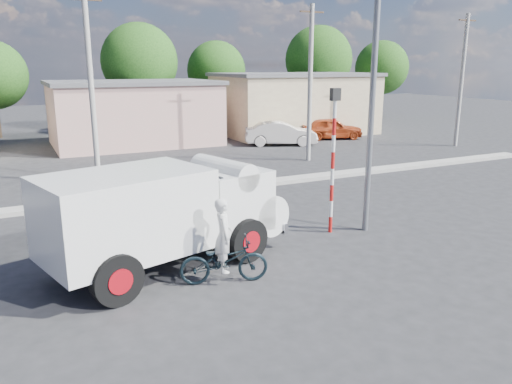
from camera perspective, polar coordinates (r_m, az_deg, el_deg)
name	(u,v)px	position (r m, az deg, el deg)	size (l,w,h in m)	color
ground_plane	(259,267)	(12.84, 0.39, -8.60)	(120.00, 120.00, 0.00)	#262629
median	(168,194)	(19.93, -10.02, -0.21)	(40.00, 0.80, 0.16)	#99968E
truck	(170,211)	(12.70, -9.84, -2.19)	(6.66, 3.86, 2.59)	black
bicycle	(224,261)	(11.82, -3.69, -7.85)	(0.72, 2.08, 1.09)	black
cyclist	(224,247)	(11.70, -3.71, -6.34)	(0.64, 0.42, 1.76)	silver
car_cream	(281,133)	(32.15, 2.86, 6.70)	(1.59, 4.57, 1.51)	beige
car_red	(331,128)	(35.21, 8.54, 7.21)	(1.75, 4.35, 1.48)	#AA3B16
traffic_pole	(333,149)	(14.96, 8.82, 4.89)	(0.28, 0.18, 4.36)	red
streetlight	(370,66)	(15.10, 12.85, 13.83)	(2.34, 0.22, 9.00)	slate
building_row	(120,111)	(33.31, -15.32, 8.88)	(37.80, 7.30, 4.44)	#C3BA93
tree_row	(181,66)	(41.13, -8.52, 14.10)	(51.24, 7.43, 8.42)	#38281E
utility_poles	(207,85)	(24.15, -5.66, 12.03)	(35.40, 0.24, 8.00)	#99968E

